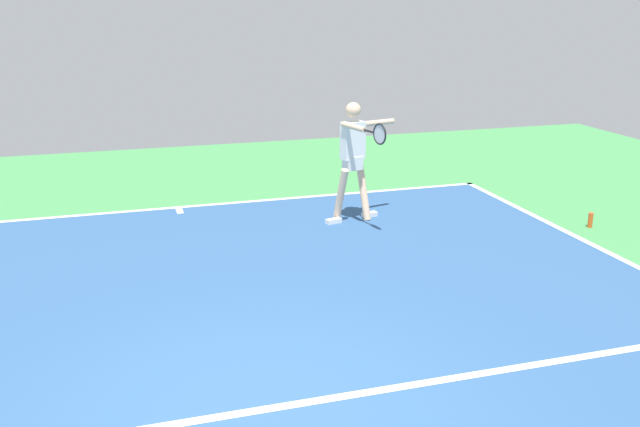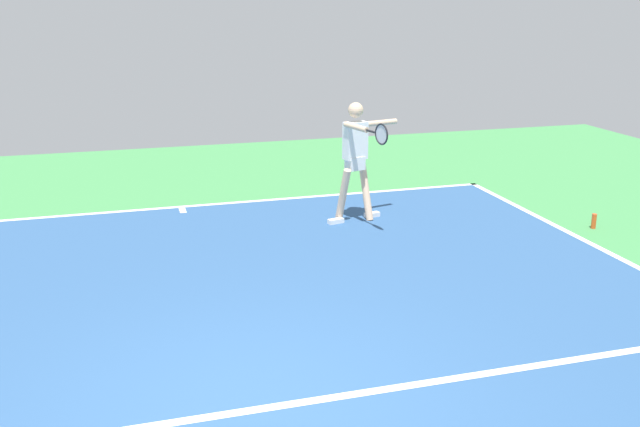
# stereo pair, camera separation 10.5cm
# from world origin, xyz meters

# --- Properties ---
(ground_plane) EXTENTS (22.20, 22.20, 0.00)m
(ground_plane) POSITION_xyz_m (0.00, 0.00, 0.00)
(ground_plane) COLOR #428E4C
(court_surface) EXTENTS (10.54, 12.46, 0.00)m
(court_surface) POSITION_xyz_m (0.00, 0.00, 0.00)
(court_surface) COLOR #2D5484
(court_surface) RESTS_ON ground_plane
(court_line_baseline_near) EXTENTS (10.54, 0.10, 0.01)m
(court_line_baseline_near) POSITION_xyz_m (0.00, -6.18, 0.00)
(court_line_baseline_near) COLOR white
(court_line_baseline_near) RESTS_ON ground_plane
(court_line_service) EXTENTS (7.91, 0.10, 0.01)m
(court_line_service) POSITION_xyz_m (0.00, -0.05, 0.00)
(court_line_service) COLOR white
(court_line_service) RESTS_ON ground_plane
(court_line_centre_mark) EXTENTS (0.10, 0.30, 0.01)m
(court_line_centre_mark) POSITION_xyz_m (0.00, -5.98, 0.00)
(court_line_centre_mark) COLOR white
(court_line_centre_mark) RESTS_ON ground_plane
(tennis_player) EXTENTS (1.15, 1.30, 1.80)m
(tennis_player) POSITION_xyz_m (-2.46, -4.70, 1.03)
(tennis_player) COLOR beige
(tennis_player) RESTS_ON ground_plane
(water_bottle) EXTENTS (0.07, 0.07, 0.22)m
(water_bottle) POSITION_xyz_m (-5.68, -3.38, 0.11)
(water_bottle) COLOR #D84C1E
(water_bottle) RESTS_ON ground_plane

